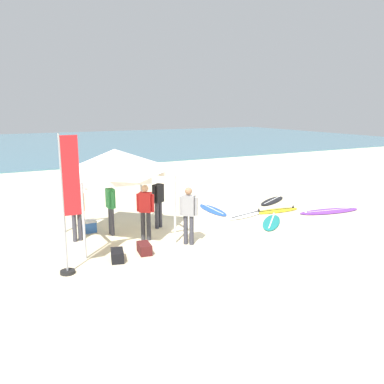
% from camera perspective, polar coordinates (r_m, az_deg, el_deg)
% --- Properties ---
extents(ground_plane, '(80.00, 80.00, 0.00)m').
position_cam_1_polar(ground_plane, '(13.37, 2.25, -5.49)').
color(ground_plane, beige).
extents(sea, '(80.00, 36.00, 0.10)m').
position_cam_1_polar(sea, '(45.37, -20.10, 6.27)').
color(sea, teal).
rests_on(sea, ground).
extents(canopy_tent, '(2.79, 2.79, 2.75)m').
position_cam_1_polar(canopy_tent, '(12.44, -10.72, 4.27)').
color(canopy_tent, '#B7B7BC').
rests_on(canopy_tent, ground).
extents(surfboard_white, '(1.87, 0.89, 0.19)m').
position_cam_1_polar(surfboard_white, '(15.27, 7.57, -3.20)').
color(surfboard_white, white).
rests_on(surfboard_white, ground).
extents(surfboard_blue, '(0.66, 2.03, 0.19)m').
position_cam_1_polar(surfboard_blue, '(15.93, 2.89, -2.48)').
color(surfboard_blue, blue).
rests_on(surfboard_blue, ground).
extents(surfboard_yellow, '(1.99, 0.67, 0.19)m').
position_cam_1_polar(surfboard_yellow, '(16.11, 11.71, -2.55)').
color(surfboard_yellow, yellow).
rests_on(surfboard_yellow, ground).
extents(surfboard_black, '(2.04, 1.46, 0.19)m').
position_cam_1_polar(surfboard_black, '(17.72, 11.15, -1.20)').
color(surfboard_black, black).
rests_on(surfboard_black, ground).
extents(surfboard_purple, '(2.66, 1.12, 0.19)m').
position_cam_1_polar(surfboard_purple, '(16.56, 18.61, -2.54)').
color(surfboard_purple, purple).
rests_on(surfboard_purple, ground).
extents(surfboard_teal, '(1.85, 1.86, 0.19)m').
position_cam_1_polar(surfboard_teal, '(14.50, 11.04, -4.15)').
color(surfboard_teal, '#19847F').
rests_on(surfboard_teal, ground).
extents(person_grey, '(0.42, 0.41, 1.71)m').
position_cam_1_polar(person_grey, '(11.85, -0.48, -2.79)').
color(person_grey, '#383842').
rests_on(person_grey, ground).
extents(person_green, '(0.23, 0.55, 1.71)m').
position_cam_1_polar(person_green, '(13.01, -11.30, -1.68)').
color(person_green, '#383842').
rests_on(person_green, ground).
extents(person_black, '(0.50, 0.36, 1.71)m').
position_cam_1_polar(person_black, '(13.52, -4.74, -0.97)').
color(person_black, '#383842').
rests_on(person_black, ground).
extents(person_orange, '(0.53, 0.31, 1.71)m').
position_cam_1_polar(person_orange, '(12.64, -15.89, -2.32)').
color(person_orange, '#383842').
rests_on(person_orange, ground).
extents(person_red, '(0.45, 0.40, 1.71)m').
position_cam_1_polar(person_red, '(12.32, -6.52, -2.30)').
color(person_red, '#2D2D33').
rests_on(person_red, ground).
extents(banner_flag, '(0.60, 0.36, 3.40)m').
position_cam_1_polar(banner_flag, '(10.11, -16.88, -2.50)').
color(banner_flag, '#99999E').
rests_on(banner_flag, ground).
extents(gear_bag_near_tent, '(0.41, 0.64, 0.28)m').
position_cam_1_polar(gear_bag_near_tent, '(11.47, -6.68, -7.83)').
color(gear_bag_near_tent, '#4C1919').
rests_on(gear_bag_near_tent, ground).
extents(gear_bag_by_pole, '(0.46, 0.66, 0.28)m').
position_cam_1_polar(gear_bag_by_pole, '(11.05, -10.40, -8.72)').
color(gear_bag_by_pole, black).
rests_on(gear_bag_by_pole, ground).
extents(cooler_box, '(0.50, 0.36, 0.39)m').
position_cam_1_polar(cooler_box, '(13.61, -14.32, -4.67)').
color(cooler_box, '#2D60B7').
rests_on(cooler_box, ground).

